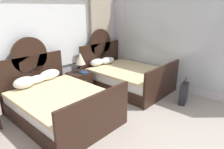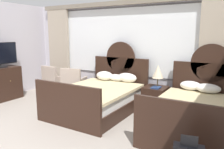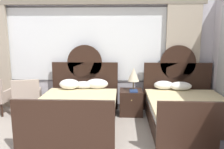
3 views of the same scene
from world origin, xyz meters
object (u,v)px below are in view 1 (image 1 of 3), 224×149
bed_near_window (59,103)px  book_on_nightstand (83,72)px  nightstand_between_beds (80,83)px  suitcase_on_floor (184,93)px  table_lamp_on_nightstand (80,59)px  bed_near_mirror (126,77)px

bed_near_window → book_on_nightstand: bed_near_window is taller
nightstand_between_beds → suitcase_on_floor: suitcase_on_floor is taller
table_lamp_on_nightstand → book_on_nightstand: size_ratio=2.05×
table_lamp_on_nightstand → book_on_nightstand: 0.37m
suitcase_on_floor → nightstand_between_beds: bearing=118.3°
nightstand_between_beds → suitcase_on_floor: 2.69m
bed_near_mirror → table_lamp_on_nightstand: bearing=147.0°
bed_near_window → bed_near_mirror: bearing=-0.3°
nightstand_between_beds → book_on_nightstand: size_ratio=2.22×
bed_near_mirror → book_on_nightstand: bed_near_mirror is taller
book_on_nightstand → table_lamp_on_nightstand: bearing=90.9°
bed_near_mirror → nightstand_between_beds: (-1.12, 0.71, -0.05)m
bed_near_window → nightstand_between_beds: (1.13, 0.70, -0.05)m
bed_near_mirror → nightstand_between_beds: bearing=147.8°
nightstand_between_beds → table_lamp_on_nightstand: 0.66m
bed_near_window → nightstand_between_beds: 1.33m
nightstand_between_beds → table_lamp_on_nightstand: size_ratio=1.08×
nightstand_between_beds → book_on_nightstand: 0.33m
bed_near_window → suitcase_on_floor: size_ratio=3.50×
bed_near_mirror → book_on_nightstand: 1.26m
nightstand_between_beds → suitcase_on_floor: (1.28, -2.37, -0.03)m
book_on_nightstand → nightstand_between_beds: bearing=116.4°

